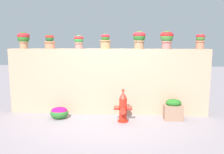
{
  "coord_description": "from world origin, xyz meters",
  "views": [
    {
      "loc": [
        0.52,
        -5.23,
        1.96
      ],
      "look_at": [
        0.13,
        0.72,
        1.0
      ],
      "focal_mm": 38.39,
      "sensor_mm": 36.0,
      "label": 1
    }
  ],
  "objects_px": {
    "potted_plant_5": "(167,38)",
    "planter_box": "(173,110)",
    "potted_plant_1": "(50,41)",
    "potted_plant_4": "(139,38)",
    "potted_plant_3": "(105,41)",
    "potted_plant_6": "(200,40)",
    "flower_bush_left": "(59,112)",
    "fire_hydrant": "(123,108)",
    "potted_plant_2": "(79,41)",
    "potted_plant_0": "(23,38)"
  },
  "relations": [
    {
      "from": "potted_plant_4",
      "to": "potted_plant_5",
      "type": "relative_size",
      "value": 1.0
    },
    {
      "from": "potted_plant_1",
      "to": "planter_box",
      "type": "relative_size",
      "value": 0.72
    },
    {
      "from": "potted_plant_0",
      "to": "potted_plant_5",
      "type": "height_order",
      "value": "potted_plant_5"
    },
    {
      "from": "potted_plant_4",
      "to": "potted_plant_6",
      "type": "height_order",
      "value": "potted_plant_4"
    },
    {
      "from": "potted_plant_2",
      "to": "potted_plant_3",
      "type": "height_order",
      "value": "potted_plant_3"
    },
    {
      "from": "potted_plant_2",
      "to": "potted_plant_6",
      "type": "bearing_deg",
      "value": 0.37
    },
    {
      "from": "potted_plant_2",
      "to": "potted_plant_5",
      "type": "height_order",
      "value": "potted_plant_5"
    },
    {
      "from": "fire_hydrant",
      "to": "potted_plant_5",
      "type": "bearing_deg",
      "value": 31.31
    },
    {
      "from": "potted_plant_3",
      "to": "potted_plant_5",
      "type": "relative_size",
      "value": 0.86
    },
    {
      "from": "potted_plant_2",
      "to": "flower_bush_left",
      "type": "xyz_separation_m",
      "value": [
        -0.43,
        -0.5,
        -1.75
      ]
    },
    {
      "from": "potted_plant_3",
      "to": "potted_plant_6",
      "type": "bearing_deg",
      "value": 0.07
    },
    {
      "from": "potted_plant_0",
      "to": "flower_bush_left",
      "type": "distance_m",
      "value": 2.17
    },
    {
      "from": "potted_plant_1",
      "to": "potted_plant_0",
      "type": "bearing_deg",
      "value": 176.21
    },
    {
      "from": "potted_plant_1",
      "to": "potted_plant_4",
      "type": "relative_size",
      "value": 0.82
    },
    {
      "from": "fire_hydrant",
      "to": "potted_plant_6",
      "type": "bearing_deg",
      "value": 19.48
    },
    {
      "from": "fire_hydrant",
      "to": "potted_plant_2",
      "type": "bearing_deg",
      "value": 150.67
    },
    {
      "from": "planter_box",
      "to": "flower_bush_left",
      "type": "bearing_deg",
      "value": -178.27
    },
    {
      "from": "fire_hydrant",
      "to": "planter_box",
      "type": "height_order",
      "value": "fire_hydrant"
    },
    {
      "from": "potted_plant_4",
      "to": "flower_bush_left",
      "type": "bearing_deg",
      "value": -165.8
    },
    {
      "from": "potted_plant_1",
      "to": "potted_plant_2",
      "type": "relative_size",
      "value": 1.07
    },
    {
      "from": "potted_plant_0",
      "to": "potted_plant_3",
      "type": "distance_m",
      "value": 2.16
    },
    {
      "from": "fire_hydrant",
      "to": "flower_bush_left",
      "type": "distance_m",
      "value": 1.6
    },
    {
      "from": "planter_box",
      "to": "potted_plant_5",
      "type": "bearing_deg",
      "value": 109.99
    },
    {
      "from": "potted_plant_5",
      "to": "planter_box",
      "type": "bearing_deg",
      "value": -70.01
    },
    {
      "from": "potted_plant_1",
      "to": "potted_plant_6",
      "type": "distance_m",
      "value": 3.81
    },
    {
      "from": "potted_plant_1",
      "to": "potted_plant_3",
      "type": "distance_m",
      "value": 1.44
    },
    {
      "from": "potted_plant_0",
      "to": "potted_plant_5",
      "type": "bearing_deg",
      "value": -0.92
    },
    {
      "from": "potted_plant_1",
      "to": "potted_plant_3",
      "type": "xyz_separation_m",
      "value": [
        1.44,
        0.01,
        0.01
      ]
    },
    {
      "from": "potted_plant_3",
      "to": "planter_box",
      "type": "bearing_deg",
      "value": -14.36
    },
    {
      "from": "flower_bush_left",
      "to": "fire_hydrant",
      "type": "bearing_deg",
      "value": -5.37
    },
    {
      "from": "potted_plant_0",
      "to": "planter_box",
      "type": "distance_m",
      "value": 4.24
    },
    {
      "from": "potted_plant_4",
      "to": "potted_plant_6",
      "type": "xyz_separation_m",
      "value": [
        1.51,
        0.02,
        -0.05
      ]
    },
    {
      "from": "planter_box",
      "to": "potted_plant_2",
      "type": "bearing_deg",
      "value": 170.05
    },
    {
      "from": "flower_bush_left",
      "to": "potted_plant_4",
      "type": "bearing_deg",
      "value": 14.2
    },
    {
      "from": "potted_plant_6",
      "to": "fire_hydrant",
      "type": "distance_m",
      "value": 2.55
    },
    {
      "from": "potted_plant_0",
      "to": "potted_plant_4",
      "type": "distance_m",
      "value": 3.01
    },
    {
      "from": "potted_plant_0",
      "to": "potted_plant_6",
      "type": "bearing_deg",
      "value": -0.49
    },
    {
      "from": "potted_plant_3",
      "to": "potted_plant_6",
      "type": "distance_m",
      "value": 2.37
    },
    {
      "from": "potted_plant_1",
      "to": "planter_box",
      "type": "height_order",
      "value": "potted_plant_1"
    },
    {
      "from": "planter_box",
      "to": "potted_plant_4",
      "type": "bearing_deg",
      "value": 153.74
    },
    {
      "from": "potted_plant_1",
      "to": "potted_plant_4",
      "type": "bearing_deg",
      "value": -0.36
    },
    {
      "from": "potted_plant_5",
      "to": "potted_plant_6",
      "type": "relative_size",
      "value": 1.17
    },
    {
      "from": "potted_plant_0",
      "to": "fire_hydrant",
      "type": "relative_size",
      "value": 0.54
    },
    {
      "from": "potted_plant_6",
      "to": "flower_bush_left",
      "type": "height_order",
      "value": "potted_plant_6"
    },
    {
      "from": "potted_plant_1",
      "to": "flower_bush_left",
      "type": "bearing_deg",
      "value": -56.79
    },
    {
      "from": "fire_hydrant",
      "to": "planter_box",
      "type": "distance_m",
      "value": 1.24
    },
    {
      "from": "potted_plant_6",
      "to": "fire_hydrant",
      "type": "bearing_deg",
      "value": -160.52
    },
    {
      "from": "potted_plant_6",
      "to": "fire_hydrant",
      "type": "relative_size",
      "value": 0.49
    },
    {
      "from": "potted_plant_2",
      "to": "flower_bush_left",
      "type": "bearing_deg",
      "value": -130.4
    },
    {
      "from": "potted_plant_2",
      "to": "potted_plant_3",
      "type": "distance_m",
      "value": 0.68
    }
  ]
}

